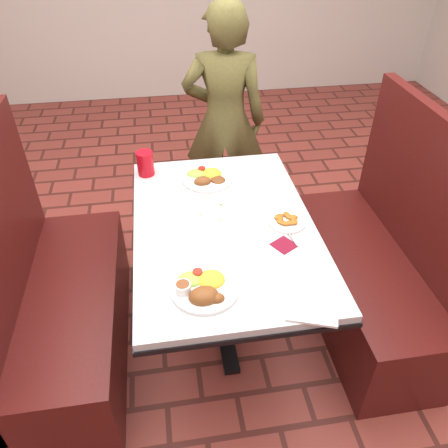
{
  "coord_description": "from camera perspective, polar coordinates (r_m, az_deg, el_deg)",
  "views": [
    {
      "loc": [
        -0.24,
        -1.52,
        1.95
      ],
      "look_at": [
        0.0,
        0.0,
        0.75
      ],
      "focal_mm": 35.0,
      "sensor_mm": 36.0,
      "label": 1
    }
  ],
  "objects": [
    {
      "name": "paper_napkin",
      "position": [
        1.61,
        11.43,
        -10.9
      ],
      "size": [
        0.21,
        0.19,
        0.01
      ],
      "primitive_type": "cube",
      "rotation": [
        0.0,
        0.0,
        -0.34
      ],
      "color": "silver",
      "rests_on": "dining_table"
    },
    {
      "name": "spoon_utensil",
      "position": [
        1.9,
        8.69,
        -1.52
      ],
      "size": [
        0.04,
        0.14,
        0.0
      ],
      "primitive_type": "cube",
      "rotation": [
        0.0,
        0.0,
        0.18
      ],
      "color": "silver",
      "rests_on": "dining_table"
    },
    {
      "name": "plantain_plate",
      "position": [
        1.97,
        8.2,
        0.42
      ],
      "size": [
        0.17,
        0.17,
        0.03
      ],
      "rotation": [
        0.0,
        0.0,
        -0.4
      ],
      "color": "white",
      "rests_on": "dining_table"
    },
    {
      "name": "lettuce_shreds",
      "position": [
        2.0,
        0.86,
        1.17
      ],
      "size": [
        0.28,
        0.32,
        0.0
      ],
      "primitive_type": null,
      "color": "#87C850",
      "rests_on": "dining_table"
    },
    {
      "name": "knife_utensil",
      "position": [
        1.69,
        -0.87,
        -6.89
      ],
      "size": [
        0.05,
        0.15,
        0.0
      ],
      "primitive_type": "cube",
      "rotation": [
        0.0,
        0.0,
        0.27
      ],
      "color": "silver",
      "rests_on": "dining_table"
    },
    {
      "name": "diner_person",
      "position": [
        2.91,
        0.07,
        13.27
      ],
      "size": [
        0.6,
        0.45,
        1.48
      ],
      "primitive_type": "imported",
      "rotation": [
        0.0,
        0.0,
        2.95
      ],
      "color": "brown",
      "rests_on": "ground"
    },
    {
      "name": "far_dinner_plate",
      "position": [
        2.25,
        -2.25,
        6.34
      ],
      "size": [
        0.26,
        0.26,
        0.07
      ],
      "rotation": [
        0.0,
        0.0,
        0.12
      ],
      "color": "white",
      "rests_on": "dining_table"
    },
    {
      "name": "near_dinner_plate",
      "position": [
        1.63,
        -2.71,
        -8.02
      ],
      "size": [
        0.26,
        0.26,
        0.08
      ],
      "rotation": [
        0.0,
        0.0,
        0.12
      ],
      "color": "white",
      "rests_on": "dining_table"
    },
    {
      "name": "dining_table",
      "position": [
        2.01,
        0.0,
        -2.16
      ],
      "size": [
        0.81,
        1.21,
        0.75
      ],
      "color": "silver",
      "rests_on": "ground"
    },
    {
      "name": "maroon_napkin",
      "position": [
        1.86,
        7.84,
        -2.74
      ],
      "size": [
        0.12,
        0.12,
        0.0
      ],
      "primitive_type": "cube",
      "rotation": [
        0.0,
        0.0,
        0.54
      ],
      "color": "maroon",
      "rests_on": "dining_table"
    },
    {
      "name": "booth_bench_left",
      "position": [
        2.29,
        -20.47,
        -10.28
      ],
      "size": [
        0.47,
        1.2,
        1.17
      ],
      "color": "#491310",
      "rests_on": "ground"
    },
    {
      "name": "fork_utensil",
      "position": [
        1.69,
        -0.09,
        -6.71
      ],
      "size": [
        0.05,
        0.14,
        0.0
      ],
      "primitive_type": "cube",
      "rotation": [
        0.0,
        0.0,
        -0.34
      ],
      "color": "silver",
      "rests_on": "dining_table"
    },
    {
      "name": "booth_bench_right",
      "position": [
        2.45,
        18.86,
        -5.99
      ],
      "size": [
        0.47,
        1.2,
        1.17
      ],
      "color": "#491310",
      "rests_on": "ground"
    },
    {
      "name": "red_tumbler",
      "position": [
        2.31,
        -10.24,
        7.8
      ],
      "size": [
        0.09,
        0.09,
        0.13
      ],
      "primitive_type": "cylinder",
      "color": "red",
      "rests_on": "dining_table"
    }
  ]
}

